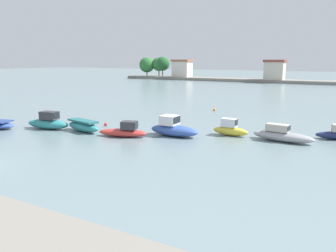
{
  "coord_description": "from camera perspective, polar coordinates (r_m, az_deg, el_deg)",
  "views": [
    {
      "loc": [
        23.02,
        -12.54,
        7.37
      ],
      "look_at": [
        6.68,
        16.56,
        0.8
      ],
      "focal_mm": 36.83,
      "sensor_mm": 36.0,
      "label": 1
    }
  ],
  "objects": [
    {
      "name": "moored_boat_3",
      "position": [
        36.34,
        -13.85,
        0.01
      ],
      "size": [
        4.92,
        2.41,
        1.17
      ],
      "rotation": [
        0.0,
        0.0,
        -0.22
      ],
      "color": "teal",
      "rests_on": "ground"
    },
    {
      "name": "moored_boat_5",
      "position": [
        33.24,
        0.88,
        -0.44
      ],
      "size": [
        5.03,
        1.96,
        1.95
      ],
      "rotation": [
        0.0,
        0.0,
        -0.01
      ],
      "color": "#3856A8",
      "rests_on": "ground"
    },
    {
      "name": "moored_boat_4",
      "position": [
        33.2,
        -7.29,
        -0.86
      ],
      "size": [
        4.98,
        2.76,
        1.51
      ],
      "rotation": [
        0.0,
        0.0,
        0.29
      ],
      "color": "#C63833",
      "rests_on": "ground"
    },
    {
      "name": "mooring_buoy_2",
      "position": [
        49.65,
        7.68,
        2.72
      ],
      "size": [
        0.38,
        0.38,
        0.38
      ],
      "primitive_type": "sphere",
      "color": "orange",
      "rests_on": "ground"
    },
    {
      "name": "moored_boat_6",
      "position": [
        33.92,
        10.25,
        -0.53
      ],
      "size": [
        3.58,
        1.17,
        1.65
      ],
      "rotation": [
        0.0,
        0.0,
        -0.04
      ],
      "color": "yellow",
      "rests_on": "ground"
    },
    {
      "name": "moored_boat_7",
      "position": [
        32.75,
        18.39,
        -1.47
      ],
      "size": [
        5.72,
        2.24,
        1.52
      ],
      "rotation": [
        0.0,
        0.0,
        -0.11
      ],
      "color": "#9E9EA3",
      "rests_on": "ground"
    },
    {
      "name": "moored_boat_2",
      "position": [
        38.68,
        -19.2,
        0.55
      ],
      "size": [
        5.18,
        2.43,
        1.87
      ],
      "rotation": [
        0.0,
        0.0,
        0.17
      ],
      "color": "teal",
      "rests_on": "ground"
    },
    {
      "name": "distant_shoreline",
      "position": [
        113.63,
        14.94,
        8.51
      ],
      "size": [
        107.77,
        7.43,
        7.99
      ],
      "color": "gray",
      "rests_on": "ground"
    },
    {
      "name": "mooring_buoy_0",
      "position": [
        38.81,
        -10.28,
        0.28
      ],
      "size": [
        0.36,
        0.36,
        0.36
      ],
      "primitive_type": "sphere",
      "color": "red",
      "rests_on": "ground"
    }
  ]
}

